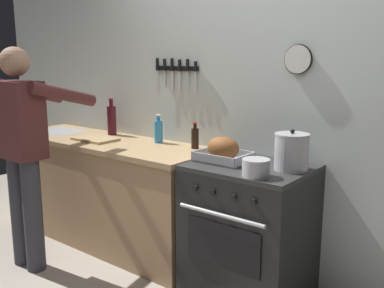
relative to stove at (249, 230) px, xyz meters
name	(u,v)px	position (x,y,z in m)	size (l,w,h in m)	color
wall_back	(252,97)	(-0.22, 0.36, 0.85)	(6.00, 0.13, 2.60)	silver
counter_block	(107,190)	(-1.43, 0.00, 0.01)	(2.03, 0.65, 0.90)	tan
stove	(249,230)	(0.00, 0.00, 0.00)	(0.76, 0.67, 0.90)	black
person_cook	(24,145)	(-1.52, -0.69, 0.50)	(0.51, 0.63, 1.66)	#383842
roasting_pan	(223,151)	(-0.20, -0.03, 0.52)	(0.35, 0.26, 0.17)	#B7B7BC
stock_pot	(292,152)	(0.26, 0.05, 0.56)	(0.22, 0.22, 0.26)	#B7B7BC
saucepan	(256,168)	(0.16, -0.22, 0.50)	(0.16, 0.16, 0.11)	#B7B7BC
cutting_board	(95,139)	(-1.47, -0.07, 0.46)	(0.36, 0.24, 0.02)	tan
bottle_wine_red	(112,120)	(-1.56, 0.20, 0.59)	(0.08, 0.08, 0.33)	#47141E
bottle_dish_soap	(158,131)	(-0.98, 0.19, 0.55)	(0.07, 0.07, 0.23)	#338CCC
bottle_soy_sauce	(195,138)	(-0.60, 0.19, 0.53)	(0.06, 0.06, 0.20)	black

